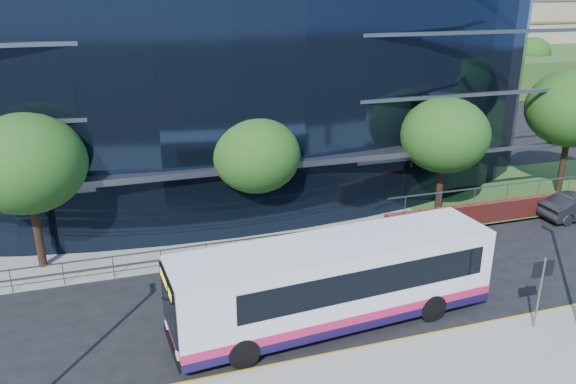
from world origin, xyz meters
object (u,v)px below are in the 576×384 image
object	(u,v)px
tree_far_d	(573,108)
tree_dist_f	(532,53)
tree_far_c	(445,135)
city_bus	(337,281)
tree_dist_e	(425,56)
street_sign	(542,278)
tree_far_a	(26,164)
tree_far_b	(256,155)

from	to	relation	value
tree_far_d	tree_dist_f	size ratio (longest dim) A/B	1.23
tree_far_c	tree_far_d	xyz separation A→B (m)	(9.00, 1.00, 0.65)
city_bus	tree_far_c	bearing A→B (deg)	36.39
tree_far_d	tree_dist_e	world-z (taller)	tree_far_d
tree_far_d	tree_dist_f	bearing A→B (deg)	53.13
tree_dist_e	tree_dist_f	distance (m)	16.13
tree_far_d	tree_far_c	bearing A→B (deg)	-173.66
tree_dist_e	city_bus	size ratio (longest dim) A/B	0.53
street_sign	tree_dist_f	bearing A→B (deg)	50.84
tree_far_c	tree_dist_e	size ratio (longest dim) A/B	1.00
tree_far_c	tree_dist_f	world-z (taller)	tree_far_c
tree_far_a	tree_far_b	bearing A→B (deg)	2.86
tree_far_d	tree_dist_f	distance (m)	40.01
tree_far_b	tree_dist_e	distance (m)	40.74
tree_far_b	tree_far_d	xyz separation A→B (m)	(19.00, 0.50, 0.98)
tree_dist_f	city_bus	distance (m)	58.80
tree_far_a	tree_far_c	distance (m)	20.00
tree_far_b	tree_far_d	size ratio (longest dim) A/B	0.81
tree_far_c	tree_dist_e	world-z (taller)	same
tree_far_a	tree_dist_e	xyz separation A→B (m)	(37.00, 31.00, -0.33)
tree_dist_f	city_bus	xyz separation A→B (m)	(-42.16, -40.91, -2.48)
tree_far_a	tree_dist_f	bearing A→B (deg)	31.91
tree_far_b	tree_far_d	distance (m)	19.03
tree_far_b	tree_dist_f	bearing A→B (deg)	37.08
tree_far_b	tree_far_d	bearing A→B (deg)	1.51
tree_far_d	tree_dist_e	bearing A→B (deg)	75.07
tree_far_c	tree_dist_f	distance (m)	46.67
street_sign	tree_far_a	size ratio (longest dim) A/B	0.40
city_bus	tree_far_a	bearing A→B (deg)	139.47
tree_far_a	tree_far_c	xyz separation A→B (m)	(20.00, 0.00, -0.33)
street_sign	tree_far_a	distance (m)	20.63
tree_dist_e	city_bus	bearing A→B (deg)	-123.92
street_sign	tree_far_c	distance (m)	11.14
street_sign	tree_far_b	world-z (taller)	tree_far_b
tree_far_d	tree_dist_f	world-z (taller)	tree_far_d
street_sign	tree_dist_f	distance (m)	56.25
tree_far_b	tree_far_d	world-z (taller)	tree_far_d
tree_far_c	tree_far_d	distance (m)	9.08
street_sign	tree_far_a	bearing A→B (deg)	148.83
tree_far_d	city_bus	world-z (taller)	tree_far_d
tree_far_c	tree_dist_e	xyz separation A→B (m)	(17.00, 31.00, 0.00)
tree_far_c	tree_far_d	bearing A→B (deg)	6.34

